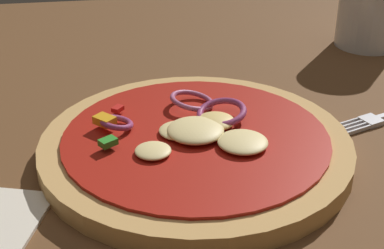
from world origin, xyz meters
The scene contains 3 objects.
dining_table centered at (0.00, 0.00, 0.02)m, with size 1.49×1.06×0.04m.
pizza centered at (0.03, 0.01, 0.05)m, with size 0.27×0.27×0.03m.
beer_glass centered at (0.30, 0.25, 0.09)m, with size 0.08×0.08×0.12m.
Camera 1 is at (-0.04, -0.40, 0.29)m, focal length 52.32 mm.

